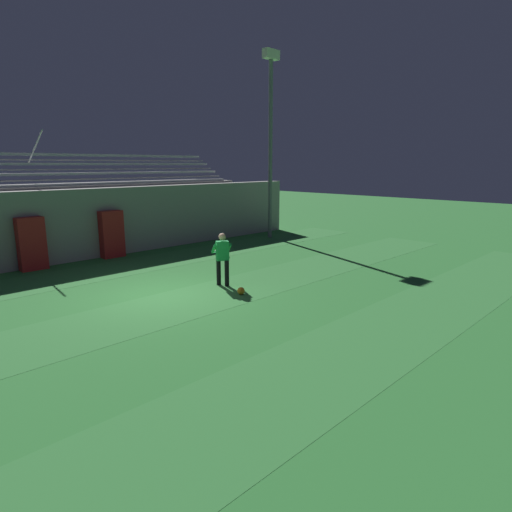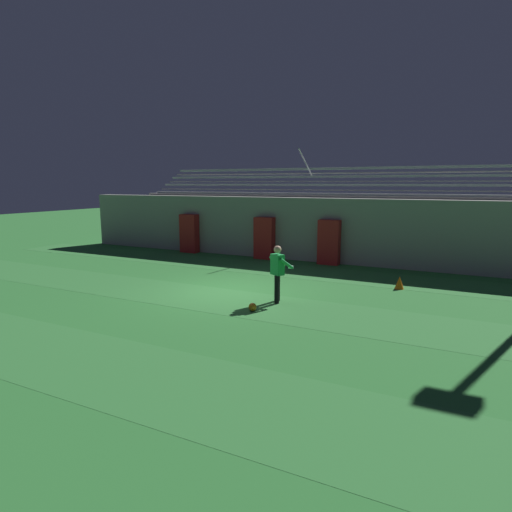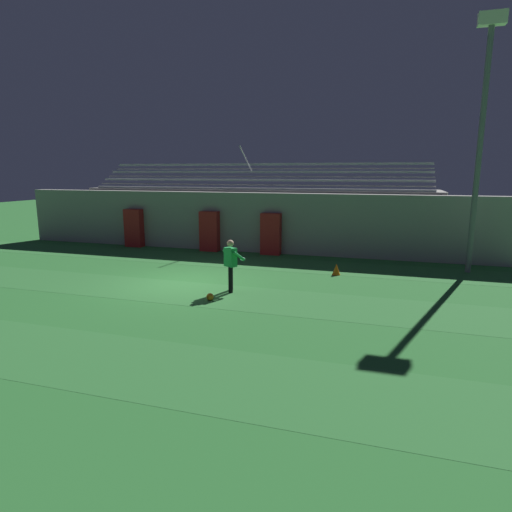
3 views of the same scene
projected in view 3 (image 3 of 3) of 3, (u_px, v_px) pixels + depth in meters
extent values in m
plane|color=#2D7533|center=(182.00, 283.00, 14.68)|extent=(80.00, 80.00, 0.00)
cube|color=#337A38|center=(52.00, 352.00, 9.05)|extent=(28.00, 2.49, 0.01)
cube|color=#337A38|center=(168.00, 291.00, 13.72)|extent=(28.00, 2.49, 0.01)
cube|color=#337A38|center=(224.00, 261.00, 18.39)|extent=(28.00, 2.49, 0.01)
cube|color=#999691|center=(243.00, 222.00, 20.50)|extent=(24.00, 0.60, 2.80)
cube|color=#B21E1E|center=(210.00, 231.00, 20.51)|extent=(0.91, 0.44, 1.91)
cube|color=#B21E1E|center=(271.00, 234.00, 19.62)|extent=(0.91, 0.44, 1.91)
cube|color=#B21E1E|center=(134.00, 228.00, 21.72)|extent=(0.91, 0.44, 1.91)
cube|color=#999691|center=(256.00, 217.00, 22.36)|extent=(18.00, 3.20, 2.90)
cube|color=#B7B7BC|center=(248.00, 189.00, 20.90)|extent=(17.10, 0.36, 0.10)
cube|color=#999691|center=(247.00, 194.00, 20.76)|extent=(17.10, 0.60, 0.04)
cube|color=#B7B7BC|center=(252.00, 180.00, 21.48)|extent=(17.10, 0.36, 0.10)
cube|color=#999691|center=(251.00, 185.00, 21.33)|extent=(17.10, 0.60, 0.04)
cube|color=#B7B7BC|center=(257.00, 172.00, 22.06)|extent=(17.10, 0.36, 0.10)
cube|color=#999691|center=(255.00, 177.00, 21.91)|extent=(17.10, 0.60, 0.04)
cube|color=#B7B7BC|center=(260.00, 164.00, 22.63)|extent=(17.10, 0.36, 0.10)
cube|color=#999691|center=(259.00, 169.00, 22.49)|extent=(17.10, 0.60, 0.04)
cylinder|color=#B7B7BC|center=(246.00, 159.00, 21.48)|extent=(0.06, 1.93, 1.25)
cylinder|color=slate|center=(479.00, 155.00, 15.47)|extent=(0.20, 0.20, 8.69)
cube|color=#F2EDCC|center=(492.00, 18.00, 14.59)|extent=(0.90, 0.36, 0.44)
cylinder|color=black|center=(231.00, 278.00, 13.74)|extent=(0.19, 0.19, 0.82)
cylinder|color=black|center=(231.00, 280.00, 13.45)|extent=(0.19, 0.19, 0.82)
cube|color=green|center=(230.00, 257.00, 13.46)|extent=(0.45, 0.39, 0.60)
sphere|color=tan|center=(230.00, 243.00, 13.37)|extent=(0.22, 0.22, 0.22)
cylinder|color=green|center=(229.00, 254.00, 13.71)|extent=(0.31, 0.46, 0.37)
cylinder|color=green|center=(239.00, 256.00, 13.37)|extent=(0.31, 0.46, 0.37)
cube|color=silver|center=(234.00, 257.00, 13.84)|extent=(0.15, 0.15, 0.08)
cube|color=silver|center=(243.00, 259.00, 13.56)|extent=(0.15, 0.15, 0.08)
sphere|color=orange|center=(210.00, 297.00, 12.69)|extent=(0.22, 0.22, 0.22)
cone|color=orange|center=(336.00, 269.00, 15.83)|extent=(0.30, 0.30, 0.42)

